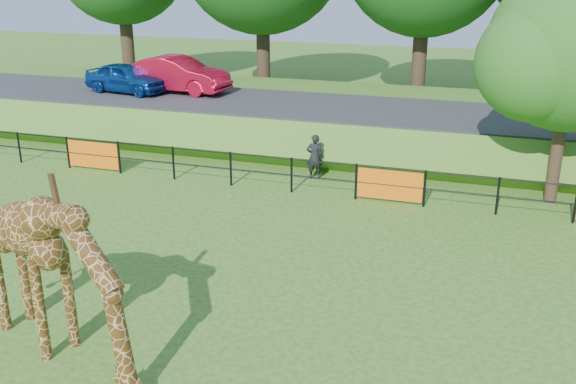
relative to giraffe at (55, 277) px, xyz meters
name	(u,v)px	position (x,y,z in m)	size (l,w,h in m)	color
ground	(167,324)	(1.27, 1.47, -1.55)	(90.00, 90.00, 0.00)	#346619
giraffe	(55,277)	(0.00, 0.00, 0.00)	(4.35, 0.80, 3.11)	#523010
perimeter_fence	(292,175)	(1.27, 9.47, -1.00)	(28.07, 0.10, 1.10)	black
embankment	(347,118)	(1.27, 16.97, -0.90)	(40.00, 9.00, 1.30)	#346619
road	(339,108)	(1.27, 15.47, -0.19)	(40.00, 5.00, 0.12)	#2B2B2D
car_blue	(126,78)	(-7.96, 15.46, 0.49)	(1.48, 3.68, 1.25)	#124498
car_red	(177,74)	(-5.96, 16.23, 0.61)	(1.58, 4.53, 1.49)	red
visitor	(315,157)	(1.58, 10.98, -0.82)	(0.54, 0.35, 1.47)	black
tree_east	(575,54)	(8.87, 11.10, 2.73)	(5.40, 4.71, 6.76)	#322516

